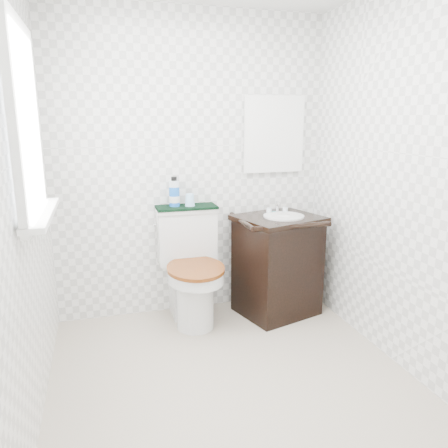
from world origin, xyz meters
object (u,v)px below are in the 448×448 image
mouthwash_bottle (174,193)px  cup (190,200)px  vanity (278,263)px  trash_bin (195,295)px  toilet (191,274)px

mouthwash_bottle → cup: mouthwash_bottle is taller
vanity → mouthwash_bottle: bearing=165.7°
trash_bin → mouthwash_bottle: 0.88m
toilet → vanity: (0.71, -0.06, 0.04)m
cup → toilet: bearing=-103.1°
vanity → trash_bin: vanity is taller
mouthwash_bottle → vanity: bearing=-14.3°
toilet → mouthwash_bottle: bearing=121.6°
vanity → trash_bin: bearing=163.2°
toilet → mouthwash_bottle: mouthwash_bottle is taller
toilet → cup: size_ratio=9.20×
vanity → toilet: bearing=175.2°
trash_bin → mouthwash_bottle: mouthwash_bottle is taller
trash_bin → mouthwash_bottle: (-0.15, 0.01, 0.86)m
toilet → mouthwash_bottle: 0.65m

